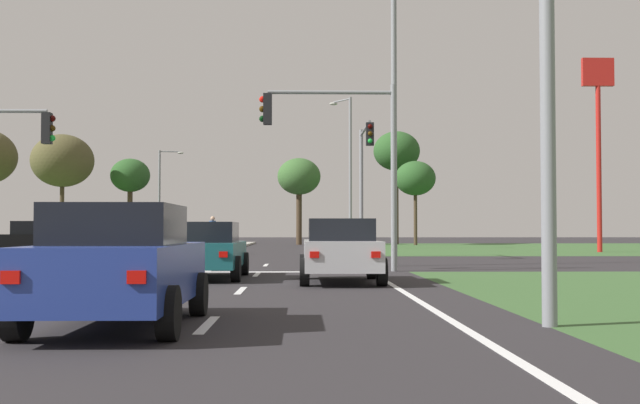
{
  "coord_description": "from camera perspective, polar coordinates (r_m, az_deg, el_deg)",
  "views": [
    {
      "loc": [
        4.75,
        -1.11,
        1.28
      ],
      "look_at": [
        5.53,
        31.46,
        2.4
      ],
      "focal_mm": 45.07,
      "sensor_mm": 36.0,
      "label": 1
    }
  ],
  "objects": [
    {
      "name": "ground_plane",
      "position": [
        31.5,
        -10.07,
        -4.26
      ],
      "size": [
        200.0,
        200.0,
        0.0
      ],
      "primitive_type": "plane",
      "color": "#282628"
    },
    {
      "name": "grass_verge_far_right",
      "position": [
        59.37,
        19.12,
        -3.09
      ],
      "size": [
        35.0,
        35.0,
        0.01
      ],
      "primitive_type": "cube",
      "color": "#385B2D",
      "rests_on": "ground"
    },
    {
      "name": "median_island_far",
      "position": [
        56.33,
        -6.22,
        -3.18
      ],
      "size": [
        1.2,
        36.0,
        0.14
      ],
      "primitive_type": "cube",
      "color": "#ADA89E",
      "rests_on": "ground"
    },
    {
      "name": "lane_dash_second",
      "position": [
        10.94,
        -8.01,
        -8.62
      ],
      "size": [
        0.14,
        2.0,
        0.01
      ],
      "primitive_type": "cube",
      "color": "silver",
      "rests_on": "ground"
    },
    {
      "name": "lane_dash_third",
      "position": [
        16.89,
        -5.64,
        -6.28
      ],
      "size": [
        0.14,
        2.0,
        0.01
      ],
      "primitive_type": "cube",
      "color": "silver",
      "rests_on": "ground"
    },
    {
      "name": "lane_dash_fourth",
      "position": [
        22.87,
        -4.52,
        -5.15
      ],
      "size": [
        0.14,
        2.0,
        0.01
      ],
      "primitive_type": "cube",
      "color": "silver",
      "rests_on": "ground"
    },
    {
      "name": "lane_dash_fifth",
      "position": [
        28.85,
        -3.86,
        -4.49
      ],
      "size": [
        0.14,
        2.0,
        0.01
      ],
      "primitive_type": "cube",
      "color": "silver",
      "rests_on": "ground"
    },
    {
      "name": "edge_line_right",
      "position": [
        13.34,
        7.76,
        -7.42
      ],
      "size": [
        0.14,
        24.0,
        0.01
      ],
      "primitive_type": "cube",
      "color": "silver",
      "rests_on": "ground"
    },
    {
      "name": "stop_bar_near",
      "position": [
        24.16,
        -3.63,
        -4.98
      ],
      "size": [
        6.4,
        0.5,
        0.01
      ],
      "primitive_type": "cube",
      "color": "silver",
      "rests_on": "ground"
    },
    {
      "name": "crosswalk_bar_third",
      "position": [
        27.41,
        -20.27,
        -4.5
      ],
      "size": [
        0.7,
        2.8,
        0.01
      ],
      "primitive_type": "cube",
      "color": "silver",
      "rests_on": "ground"
    },
    {
      "name": "crosswalk_bar_fourth",
      "position": [
        27.06,
        -17.96,
        -4.57
      ],
      "size": [
        0.7,
        2.8,
        0.01
      ],
      "primitive_type": "cube",
      "color": "silver",
      "rests_on": "ground"
    },
    {
      "name": "crosswalk_bar_fifth",
      "position": [
        26.76,
        -15.59,
        -4.62
      ],
      "size": [
        0.7,
        2.8,
        0.01
      ],
      "primitive_type": "cube",
      "color": "silver",
      "rests_on": "ground"
    },
    {
      "name": "crosswalk_bar_sixth",
      "position": [
        26.5,
        -13.17,
        -4.67
      ],
      "size": [
        0.7,
        2.8,
        0.01
      ],
      "primitive_type": "cube",
      "color": "silver",
      "rests_on": "ground"
    },
    {
      "name": "crosswalk_bar_seventh",
      "position": [
        26.29,
        -10.71,
        -4.71
      ],
      "size": [
        0.7,
        2.8,
        0.01
      ],
      "primitive_type": "cube",
      "color": "silver",
      "rests_on": "ground"
    },
    {
      "name": "crosswalk_bar_eighth",
      "position": [
        26.13,
        -8.21,
        -4.74
      ],
      "size": [
        0.7,
        2.8,
        0.01
      ],
      "primitive_type": "cube",
      "color": "silver",
      "rests_on": "ground"
    },
    {
      "name": "car_black_second",
      "position": [
        33.43,
        -19.21,
        -2.64
      ],
      "size": [
        4.61,
        1.98,
        1.61
      ],
      "rotation": [
        0.0,
        0.0,
        1.57
      ],
      "color": "black",
      "rests_on": "ground"
    },
    {
      "name": "car_teal_third",
      "position": [
        21.16,
        -8.2,
        -3.35
      ],
      "size": [
        2.08,
        4.63,
        1.47
      ],
      "color": "#19565B",
      "rests_on": "ground"
    },
    {
      "name": "car_silver_fourth",
      "position": [
        19.44,
        1.46,
        -3.42
      ],
      "size": [
        1.96,
        4.29,
        1.53
      ],
      "color": "#B7B7BC",
      "rests_on": "ground"
    },
    {
      "name": "car_blue_fifth",
      "position": [
        10.86,
        -14.07,
        -4.35
      ],
      "size": [
        1.95,
        4.28,
        1.6
      ],
      "color": "navy",
      "rests_on": "ground"
    },
    {
      "name": "traffic_signal_near_right",
      "position": [
        24.69,
        1.82,
        4.19
      ],
      "size": [
        4.22,
        0.32,
        5.74
      ],
      "color": "gray",
      "rests_on": "ground"
    },
    {
      "name": "traffic_signal_far_right",
      "position": [
        36.15,
        3.16,
        2.58
      ],
      "size": [
        0.32,
        5.1,
        5.99
      ],
      "color": "gray",
      "rests_on": "ground"
    },
    {
      "name": "street_lamp_second",
      "position": [
        28.66,
        5.0,
        7.44
      ],
      "size": [
        1.78,
        1.76,
        10.79
      ],
      "color": "gray",
      "rests_on": "ground"
    },
    {
      "name": "street_lamp_third",
      "position": [
        53.26,
        2.06,
        2.66
      ],
      "size": [
        1.43,
        1.83,
        10.06
      ],
      "color": "gray",
      "rests_on": "ground"
    },
    {
      "name": "street_lamp_fourth",
      "position": [
        73.77,
        -11.18,
        0.76
      ],
      "size": [
        2.22,
        0.47,
        8.43
      ],
      "color": "gray",
      "rests_on": "ground"
    },
    {
      "name": "pedestrian_at_median",
      "position": [
        40.81,
        -7.64,
        -2.0
      ],
      "size": [
        0.34,
        0.34,
        1.81
      ],
      "rotation": [
        0.0,
        0.0,
        4.99
      ],
      "color": "#4C4C4C",
      "rests_on": "median_island_far"
    },
    {
      "name": "fastfood_pole_sign",
      "position": [
        48.54,
        19.13,
        6.21
      ],
      "size": [
        1.8,
        0.4,
        11.03
      ],
      "color": "red",
      "rests_on": "ground"
    },
    {
      "name": "treeline_second",
      "position": [
        68.93,
        -17.82,
        2.79
      ],
      "size": [
        5.07,
        5.07,
        9.06
      ],
      "color": "#423323",
      "rests_on": "ground"
    },
    {
      "name": "treeline_third",
      "position": [
        71.01,
        -13.33,
        1.78
      ],
      "size": [
        3.38,
        3.38,
        7.39
      ],
      "color": "#423323",
      "rests_on": "ground"
    },
    {
      "name": "treeline_fourth",
      "position": [
        67.42,
        -1.5,
        1.76
      ],
      "size": [
        3.62,
        3.62,
        7.28
      ],
      "color": "#423323",
      "rests_on": "ground"
    },
    {
      "name": "treeline_fifth",
      "position": [
        66.53,
        6.78,
        1.65
      ],
      "size": [
        3.35,
        3.35,
        6.92
      ],
      "color": "#423323",
      "rests_on": "ground"
    },
    {
      "name": "treeline_sixth",
      "position": [
        69.9,
        5.46,
        3.58
      ],
      "size": [
        4.02,
        4.02,
        9.78
      ],
      "color": "#423323",
      "rests_on": "ground"
    }
  ]
}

